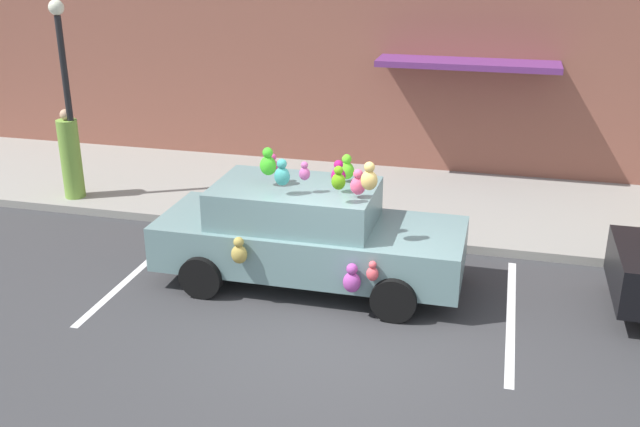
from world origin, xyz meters
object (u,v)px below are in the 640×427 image
plush_covered_car (306,233)px  pedestrian_near_shopfront (71,157)px  teddy_bear_on_sidewalk (238,193)px  street_lamp_post (65,80)px

plush_covered_car → pedestrian_near_shopfront: 5.73m
teddy_bear_on_sidewalk → street_lamp_post: bearing=-176.2°
teddy_bear_on_sidewalk → pedestrian_near_shopfront: size_ratio=0.38×
street_lamp_post → pedestrian_near_shopfront: size_ratio=2.14×
teddy_bear_on_sidewalk → pedestrian_near_shopfront: (-3.33, -0.20, 0.49)m
teddy_bear_on_sidewalk → street_lamp_post: (-3.22, -0.21, 1.99)m
pedestrian_near_shopfront → plush_covered_car: bearing=-22.4°
plush_covered_car → teddy_bear_on_sidewalk: 3.11m
plush_covered_car → pedestrian_near_shopfront: size_ratio=2.61×
street_lamp_post → plush_covered_car: bearing=-22.6°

